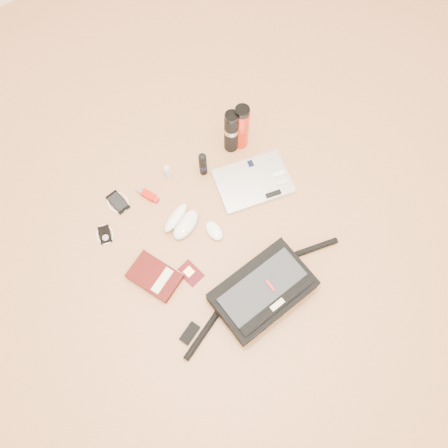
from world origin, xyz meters
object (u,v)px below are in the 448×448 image
(laptop, at_px, (253,182))
(thermos_black, at_px, (231,132))
(thermos_red, at_px, (241,127))
(messenger_bag, at_px, (262,292))
(book, at_px, (155,276))

(laptop, height_order, thermos_black, thermos_black)
(laptop, distance_m, thermos_red, 0.27)
(thermos_red, bearing_deg, messenger_bag, -120.58)
(thermos_black, xyz_separation_m, thermos_red, (0.05, -0.01, 0.00))
(laptop, xyz_separation_m, thermos_red, (0.09, 0.22, 0.13))
(thermos_red, bearing_deg, laptop, -111.55)
(thermos_black, relative_size, thermos_red, 0.96)
(messenger_bag, distance_m, book, 0.49)
(messenger_bag, relative_size, book, 3.37)
(thermos_black, distance_m, thermos_red, 0.05)
(messenger_bag, height_order, book, messenger_bag)
(book, height_order, thermos_red, thermos_red)
(messenger_bag, distance_m, laptop, 0.56)
(laptop, bearing_deg, book, -153.59)
(book, bearing_deg, thermos_black, 5.56)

